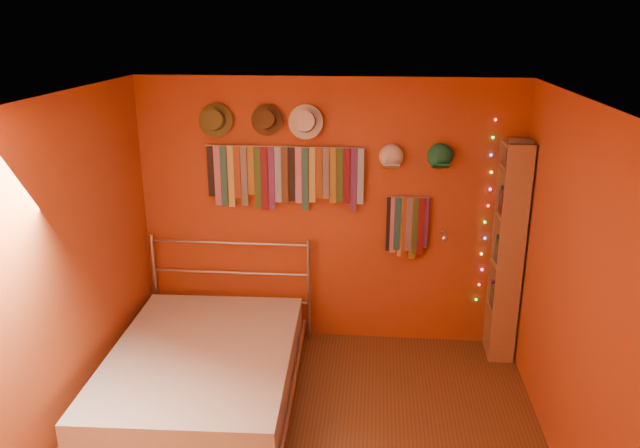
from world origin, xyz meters
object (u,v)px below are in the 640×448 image
(reading_lamp, at_px, (444,237))
(bed, at_px, (203,372))
(bookshelf, at_px, (513,252))
(tie_rack, at_px, (284,175))

(reading_lamp, bearing_deg, bed, -154.41)
(bookshelf, bearing_deg, tie_rack, 175.68)
(tie_rack, xyz_separation_m, bed, (-0.53, -1.10, -1.39))
(tie_rack, distance_m, reading_lamp, 1.54)
(tie_rack, height_order, bed, tie_rack)
(bookshelf, xyz_separation_m, bed, (-2.58, -0.95, -0.78))
(bookshelf, bearing_deg, reading_lamp, 179.90)
(bookshelf, bearing_deg, bed, -159.87)
(bookshelf, distance_m, bed, 2.86)
(reading_lamp, distance_m, bed, 2.37)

